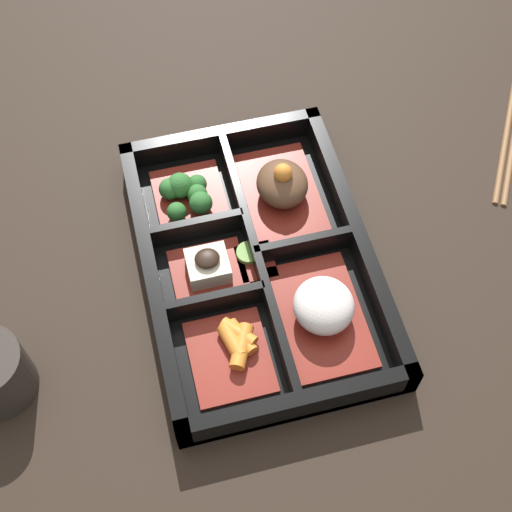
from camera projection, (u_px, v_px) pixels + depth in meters
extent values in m
plane|color=black|center=(256.00, 269.00, 0.73)|extent=(3.00, 3.00, 0.00)
cube|color=black|center=(256.00, 266.00, 0.73)|extent=(0.33, 0.22, 0.01)
cube|color=black|center=(153.00, 281.00, 0.70)|extent=(0.33, 0.01, 0.04)
cube|color=black|center=(355.00, 237.00, 0.73)|extent=(0.33, 0.01, 0.04)
cube|color=black|center=(222.00, 142.00, 0.80)|extent=(0.01, 0.22, 0.04)
cube|color=black|center=(299.00, 405.00, 0.64)|extent=(0.01, 0.22, 0.04)
cube|color=black|center=(254.00, 259.00, 0.72)|extent=(0.30, 0.01, 0.04)
cube|color=black|center=(198.00, 231.00, 0.74)|extent=(0.01, 0.10, 0.04)
cube|color=black|center=(216.00, 304.00, 0.69)|extent=(0.01, 0.10, 0.04)
cube|color=black|center=(302.00, 249.00, 0.72)|extent=(0.01, 0.10, 0.04)
cube|color=maroon|center=(282.00, 196.00, 0.77)|extent=(0.13, 0.08, 0.01)
ellipsoid|color=brown|center=(282.00, 184.00, 0.75)|extent=(0.06, 0.05, 0.04)
sphere|color=orange|center=(283.00, 173.00, 0.73)|extent=(0.02, 0.02, 0.02)
cube|color=maroon|center=(322.00, 316.00, 0.69)|extent=(0.13, 0.08, 0.01)
ellipsoid|color=silver|center=(324.00, 306.00, 0.67)|extent=(0.06, 0.06, 0.04)
cube|color=maroon|center=(190.00, 196.00, 0.77)|extent=(0.08, 0.07, 0.01)
sphere|color=#2D6B2D|center=(170.00, 189.00, 0.75)|extent=(0.02, 0.02, 0.02)
sphere|color=#2D6B2D|center=(197.00, 194.00, 0.75)|extent=(0.02, 0.02, 0.02)
sphere|color=#2D6B2D|center=(180.00, 185.00, 0.75)|extent=(0.03, 0.03, 0.03)
sphere|color=#2D6B2D|center=(201.00, 203.00, 0.74)|extent=(0.02, 0.02, 0.02)
sphere|color=#2D6B2D|center=(197.00, 184.00, 0.76)|extent=(0.02, 0.02, 0.02)
sphere|color=#2D6B2D|center=(177.00, 212.00, 0.74)|extent=(0.02, 0.02, 0.02)
cube|color=maroon|center=(208.00, 270.00, 0.72)|extent=(0.07, 0.07, 0.01)
cube|color=beige|center=(207.00, 263.00, 0.71)|extent=(0.04, 0.04, 0.02)
ellipsoid|color=black|center=(206.00, 255.00, 0.70)|extent=(0.02, 0.02, 0.01)
cube|color=maroon|center=(230.00, 357.00, 0.67)|extent=(0.09, 0.07, 0.01)
cylinder|color=orange|center=(241.00, 337.00, 0.67)|extent=(0.04, 0.03, 0.01)
cylinder|color=orange|center=(232.00, 341.00, 0.67)|extent=(0.04, 0.02, 0.02)
cylinder|color=orange|center=(242.00, 347.00, 0.66)|extent=(0.05, 0.03, 0.02)
cylinder|color=orange|center=(238.00, 333.00, 0.67)|extent=(0.04, 0.03, 0.01)
cube|color=maroon|center=(253.00, 260.00, 0.73)|extent=(0.04, 0.04, 0.01)
cylinder|color=#75A84C|center=(252.00, 256.00, 0.72)|extent=(0.02, 0.02, 0.01)
cylinder|color=#75A84C|center=(249.00, 253.00, 0.72)|extent=(0.03, 0.03, 0.01)
cylinder|color=brown|center=(507.00, 132.00, 0.83)|extent=(0.18, 0.12, 0.01)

